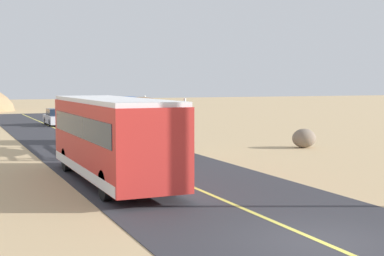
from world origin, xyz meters
TOP-DOWN VIEW (x-y plane):
  - ground_plane at (0.00, 0.00)m, footprint 240.00×240.00m
  - road_surface at (0.00, 0.00)m, footprint 8.00×120.00m
  - road_centre_line at (0.00, 0.00)m, footprint 0.16×117.60m
  - livestock_truck at (1.61, 21.48)m, footprint 2.53×9.70m
  - bus at (-2.40, 9.95)m, footprint 2.54×10.00m
  - car_far at (0.76, 39.79)m, footprint 1.80×4.40m
  - boulder_near_shoulder at (11.00, 16.52)m, footprint 1.42×1.28m

SIDE VIEW (x-z plane):
  - ground_plane at x=0.00m, z-range 0.00..0.00m
  - road_surface at x=0.00m, z-range 0.00..0.02m
  - road_centre_line at x=0.00m, z-range 0.02..0.02m
  - boulder_near_shoulder at x=11.00m, z-range 0.00..1.12m
  - car_far at x=0.76m, z-range -0.04..1.42m
  - bus at x=-2.40m, z-range 0.14..3.35m
  - livestock_truck at x=1.61m, z-range 0.28..3.30m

